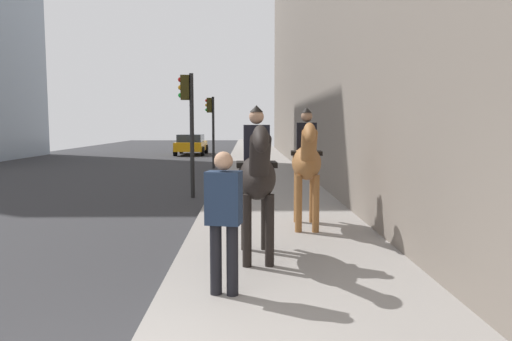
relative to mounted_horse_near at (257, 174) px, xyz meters
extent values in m
ellipsoid|color=black|center=(0.08, 0.00, -0.04)|extent=(1.52, 0.61, 0.66)
cylinder|color=black|center=(-0.36, -0.17, -0.76)|extent=(0.13, 0.13, 1.03)
cylinder|color=black|center=(-0.38, 0.15, -0.76)|extent=(0.13, 0.13, 1.03)
cylinder|color=black|center=(0.53, -0.14, -0.76)|extent=(0.13, 0.13, 1.03)
cylinder|color=black|center=(0.52, 0.18, -0.76)|extent=(0.13, 0.13, 1.03)
cylinder|color=black|center=(-0.69, -0.02, 0.31)|extent=(0.64, 0.30, 0.68)
ellipsoid|color=black|center=(-0.90, -0.03, 0.55)|extent=(0.63, 0.24, 0.49)
cylinder|color=black|center=(0.79, 0.03, -0.14)|extent=(0.29, 0.11, 0.55)
cube|color=black|center=(0.13, 0.00, 0.14)|extent=(0.46, 0.61, 0.08)
cube|color=black|center=(0.13, 0.00, 0.45)|extent=(0.29, 0.39, 0.55)
sphere|color=tan|center=(0.13, 0.00, 0.85)|extent=(0.22, 0.22, 0.22)
cone|color=black|center=(0.13, 0.00, 0.97)|extent=(0.21, 0.21, 0.10)
ellipsoid|color=brown|center=(2.20, -1.01, 0.00)|extent=(1.54, 0.67, 0.66)
cylinder|color=brown|center=(1.74, -1.14, -0.74)|extent=(0.13, 0.13, 1.08)
cylinder|color=brown|center=(1.76, -0.82, -0.74)|extent=(0.13, 0.13, 1.08)
cylinder|color=brown|center=(2.63, -1.20, -0.74)|extent=(0.13, 0.13, 1.08)
cylinder|color=brown|center=(2.66, -0.88, -0.74)|extent=(0.13, 0.13, 1.08)
cylinder|color=brown|center=(1.43, -0.95, 0.35)|extent=(0.65, 0.33, 0.68)
ellipsoid|color=brown|center=(1.22, -0.94, 0.60)|extent=(0.64, 0.27, 0.49)
cylinder|color=black|center=(2.91, -1.06, -0.10)|extent=(0.29, 0.12, 0.55)
cube|color=black|center=(2.25, -1.01, 0.18)|extent=(0.48, 0.63, 0.08)
cube|color=black|center=(2.25, -1.01, 0.50)|extent=(0.31, 0.40, 0.55)
sphere|color=#8C664C|center=(2.25, -1.01, 0.89)|extent=(0.22, 0.22, 0.22)
cone|color=black|center=(2.25, -1.01, 1.01)|extent=(0.21, 0.21, 0.10)
cylinder|color=black|center=(-1.46, 0.52, -0.85)|extent=(0.14, 0.14, 0.85)
cylinder|color=black|center=(-1.50, 0.32, -0.85)|extent=(0.14, 0.14, 0.85)
cube|color=#1E2D47|center=(-1.48, 0.42, -0.11)|extent=(0.33, 0.44, 0.62)
sphere|color=tan|center=(-1.48, 0.42, 0.32)|extent=(0.22, 0.22, 0.22)
cube|color=orange|center=(26.31, 4.04, -0.77)|extent=(4.48, 1.89, 0.60)
cube|color=#262D38|center=(26.04, 4.04, -0.21)|extent=(2.53, 1.65, 0.52)
cylinder|color=black|center=(27.70, 4.95, -1.07)|extent=(0.64, 0.23, 0.64)
cylinder|color=black|center=(27.68, 3.10, -1.07)|extent=(0.64, 0.23, 0.64)
cylinder|color=black|center=(24.93, 4.98, -1.07)|extent=(0.64, 0.23, 0.64)
cylinder|color=black|center=(24.92, 3.13, -1.07)|extent=(0.64, 0.23, 0.64)
cylinder|color=black|center=(6.72, 1.72, 0.39)|extent=(0.12, 0.12, 3.58)
cube|color=#2D280C|center=(6.72, 1.90, 1.78)|extent=(0.20, 0.24, 0.70)
sphere|color=red|center=(6.72, 2.03, 2.00)|extent=(0.14, 0.14, 0.14)
sphere|color=orange|center=(6.72, 2.03, 1.78)|extent=(0.14, 0.14, 0.14)
sphere|color=green|center=(6.72, 2.03, 1.56)|extent=(0.14, 0.14, 0.14)
cylinder|color=black|center=(15.87, 1.76, 0.33)|extent=(0.12, 0.12, 3.45)
cube|color=#2D280C|center=(15.87, 1.94, 1.65)|extent=(0.20, 0.24, 0.70)
sphere|color=red|center=(15.87, 2.07, 1.87)|extent=(0.14, 0.14, 0.14)
sphere|color=orange|center=(15.87, 2.07, 1.65)|extent=(0.14, 0.14, 0.14)
sphere|color=green|center=(15.87, 2.07, 1.43)|extent=(0.14, 0.14, 0.14)
camera|label=1|loc=(-6.90, 0.15, 0.74)|focal=33.03mm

